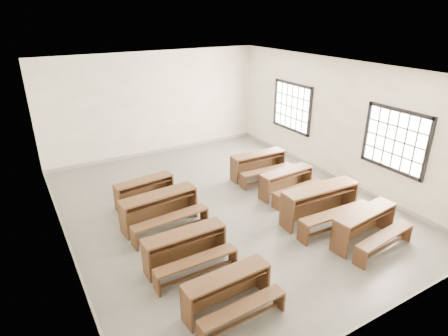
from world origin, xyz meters
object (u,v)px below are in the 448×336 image
desk_set_5 (321,202)px  desk_set_7 (259,164)px  desk_set_4 (366,225)px  desk_set_0 (228,290)px  desk_set_2 (160,208)px  desk_set_3 (145,190)px  desk_set_6 (287,181)px  desk_set_1 (186,247)px

desk_set_5 → desk_set_7: 2.60m
desk_set_4 → desk_set_7: (0.00, 3.66, 0.00)m
desk_set_0 → desk_set_4: desk_set_4 is taller
desk_set_2 → desk_set_3: bearing=83.0°
desk_set_6 → desk_set_7: 1.23m
desk_set_0 → desk_set_7: 5.07m
desk_set_2 → desk_set_7: desk_set_2 is taller
desk_set_5 → desk_set_7: desk_set_5 is taller
desk_set_4 → desk_set_7: bearing=84.2°
desk_set_0 → desk_set_3: (0.07, 3.94, -0.01)m
desk_set_0 → desk_set_5: desk_set_5 is taller
desk_set_5 → desk_set_3: bearing=141.2°
desk_set_0 → desk_set_6: 4.21m
desk_set_3 → desk_set_4: desk_set_4 is taller
desk_set_2 → desk_set_7: bearing=12.2°
desk_set_4 → desk_set_5: size_ratio=0.88×
desk_set_1 → desk_set_5: size_ratio=0.83×
desk_set_2 → desk_set_3: desk_set_2 is taller
desk_set_0 → desk_set_1: (-0.09, 1.33, 0.02)m
desk_set_3 → desk_set_5: 4.07m
desk_set_0 → desk_set_4: size_ratio=0.90×
desk_set_0 → desk_set_3: bearing=87.3°
desk_set_5 → desk_set_7: size_ratio=1.16×
desk_set_3 → desk_set_2: bearing=-99.1°
desk_set_0 → desk_set_1: size_ratio=0.95×
desk_set_0 → desk_set_6: (3.30, 2.61, 0.01)m
desk_set_3 → desk_set_7: 3.24m
desk_set_6 → desk_set_7: desk_set_7 is taller
desk_set_7 → desk_set_2: bearing=-160.9°
desk_set_4 → desk_set_7: desk_set_7 is taller
desk_set_0 → desk_set_3: 3.94m
desk_set_2 → desk_set_6: bearing=-8.8°
desk_set_2 → desk_set_5: desk_set_5 is taller
desk_set_0 → desk_set_2: size_ratio=0.84×
desk_set_1 → desk_set_7: size_ratio=0.96×
desk_set_6 → desk_set_3: bearing=154.5°
desk_set_2 → desk_set_4: 4.23m
desk_set_0 → desk_set_6: desk_set_6 is taller
desk_set_4 → desk_set_5: bearing=93.8°
desk_set_5 → desk_set_4: bearing=-77.8°
desk_set_5 → desk_set_6: size_ratio=1.22×
desk_set_7 → desk_set_4: bearing=-87.8°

